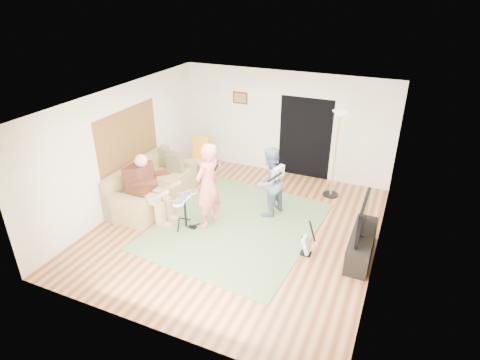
% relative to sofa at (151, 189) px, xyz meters
% --- Properties ---
extents(floor, '(6.00, 6.00, 0.00)m').
position_rel_sofa_xyz_m(floor, '(2.30, -0.24, -0.31)').
color(floor, brown).
rests_on(floor, ground).
extents(walls, '(5.50, 6.00, 2.70)m').
position_rel_sofa_xyz_m(walls, '(2.30, -0.24, 1.04)').
color(walls, silver).
rests_on(walls, floor).
extents(ceiling, '(6.00, 6.00, 0.00)m').
position_rel_sofa_xyz_m(ceiling, '(2.30, -0.24, 2.39)').
color(ceiling, white).
rests_on(ceiling, walls).
extents(window_blinds, '(0.00, 2.05, 2.05)m').
position_rel_sofa_xyz_m(window_blinds, '(-0.44, -0.04, 1.24)').
color(window_blinds, brown).
rests_on(window_blinds, walls).
extents(doorway, '(2.10, 0.00, 2.10)m').
position_rel_sofa_xyz_m(doorway, '(2.85, 2.75, 0.74)').
color(doorway, black).
rests_on(doorway, walls).
extents(picture_frame, '(0.42, 0.03, 0.32)m').
position_rel_sofa_xyz_m(picture_frame, '(1.05, 2.75, 1.59)').
color(picture_frame, '#3F2314').
rests_on(picture_frame, walls).
extents(area_rug, '(3.38, 3.88, 0.02)m').
position_rel_sofa_xyz_m(area_rug, '(2.26, -0.18, -0.31)').
color(area_rug, '#566F43').
rests_on(area_rug, floor).
extents(sofa, '(0.96, 2.33, 0.94)m').
position_rel_sofa_xyz_m(sofa, '(0.00, 0.00, 0.00)').
color(sofa, tan).
rests_on(sofa, floor).
extents(drummer, '(0.97, 0.54, 1.48)m').
position_rel_sofa_xyz_m(drummer, '(0.45, -0.65, 0.26)').
color(drummer, '#4C2415').
rests_on(drummer, sofa).
extents(drum_kit, '(0.41, 0.73, 0.75)m').
position_rel_sofa_xyz_m(drum_kit, '(1.30, -0.65, 0.01)').
color(drum_kit, black).
rests_on(drum_kit, floor).
extents(singer, '(0.56, 0.74, 1.83)m').
position_rel_sofa_xyz_m(singer, '(1.70, -0.35, 0.60)').
color(singer, '#E46A63').
rests_on(singer, floor).
extents(microphone, '(0.06, 0.06, 0.24)m').
position_rel_sofa_xyz_m(microphone, '(1.90, -0.35, 1.05)').
color(microphone, black).
rests_on(microphone, singer).
extents(guitarist, '(0.80, 0.91, 1.56)m').
position_rel_sofa_xyz_m(guitarist, '(2.70, 0.55, 0.47)').
color(guitarist, slate).
rests_on(guitarist, floor).
extents(guitar_held, '(0.26, 0.61, 0.26)m').
position_rel_sofa_xyz_m(guitar_held, '(2.90, 0.55, 0.75)').
color(guitar_held, white).
rests_on(guitar_held, guitarist).
extents(guitar_spare, '(0.27, 0.24, 0.75)m').
position_rel_sofa_xyz_m(guitar_spare, '(3.86, -0.55, -0.10)').
color(guitar_spare, black).
rests_on(guitar_spare, floor).
extents(torchiere_lamp, '(0.37, 0.37, 2.09)m').
position_rel_sofa_xyz_m(torchiere_lamp, '(3.79, 1.96, 1.12)').
color(torchiere_lamp, black).
rests_on(torchiere_lamp, floor).
extents(dining_chair, '(0.50, 0.53, 1.07)m').
position_rel_sofa_xyz_m(dining_chair, '(0.43, 1.56, 0.07)').
color(dining_chair, tan).
rests_on(dining_chair, floor).
extents(tv_cabinet, '(0.40, 1.40, 0.50)m').
position_rel_sofa_xyz_m(tv_cabinet, '(4.80, -0.20, -0.06)').
color(tv_cabinet, black).
rests_on(tv_cabinet, floor).
extents(television, '(0.06, 1.15, 0.65)m').
position_rel_sofa_xyz_m(television, '(4.75, -0.20, 0.54)').
color(television, black).
rests_on(television, tv_cabinet).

